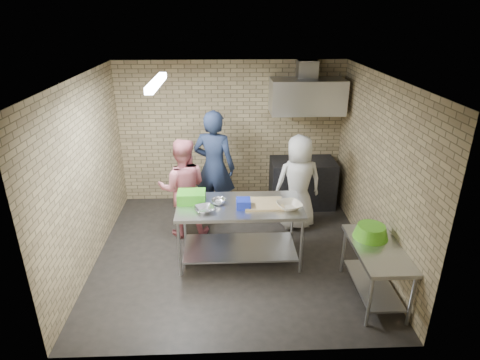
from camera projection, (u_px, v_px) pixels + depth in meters
name	position (u px, v px, depth m)	size (l,w,h in m)	color
floor	(234.00, 252.00, 6.32)	(4.20, 4.20, 0.00)	black
ceiling	(233.00, 77.00, 5.26)	(4.20, 4.20, 0.00)	black
back_wall	(231.00, 133.00, 7.63)	(4.20, 0.06, 2.70)	tan
front_wall	(239.00, 249.00, 3.95)	(4.20, 0.06, 2.70)	tan
left_wall	(86.00, 175.00, 5.71)	(0.06, 4.00, 2.70)	tan
right_wall	(377.00, 171.00, 5.87)	(0.06, 4.00, 2.70)	tan
prep_table	(240.00, 232.00, 6.01)	(1.82, 0.91, 0.91)	silver
side_counter	(374.00, 272.00, 5.23)	(0.60, 1.20, 0.75)	silver
stove	(302.00, 183.00, 7.71)	(1.20, 0.70, 0.90)	black
range_hood	(307.00, 96.00, 7.11)	(1.30, 0.60, 0.60)	silver
hood_duct	(307.00, 69.00, 7.07)	(0.35, 0.30, 0.30)	#A5A8AD
wall_shelf	(321.00, 104.00, 7.37)	(0.80, 0.20, 0.04)	#3F2B19
fluorescent_fixture	(157.00, 82.00, 5.25)	(0.10, 1.25, 0.08)	white
green_crate	(192.00, 197.00, 5.89)	(0.40, 0.30, 0.16)	green
blue_tub	(243.00, 204.00, 5.72)	(0.20, 0.20, 0.13)	#162AAB
cutting_board	(264.00, 204.00, 5.82)	(0.56, 0.42, 0.03)	#D6B27C
mixing_bowl_a	(204.00, 209.00, 5.62)	(0.28, 0.28, 0.07)	silver
mixing_bowl_b	(219.00, 201.00, 5.86)	(0.22, 0.22, 0.07)	silver
ceramic_bowl	(289.00, 206.00, 5.71)	(0.35, 0.35, 0.09)	beige
green_basin	(371.00, 231.00, 5.28)	(0.46, 0.46, 0.17)	#59C626
bottle_red	(308.00, 98.00, 7.31)	(0.07, 0.07, 0.18)	#B22619
bottle_green	(329.00, 99.00, 7.33)	(0.06, 0.06, 0.15)	green
man_navy	(214.00, 167.00, 6.94)	(0.73, 0.48, 2.01)	#141A32
woman_pink	(183.00, 188.00, 6.54)	(0.81, 0.63, 1.67)	#C76973
woman_white	(298.00, 183.00, 6.79)	(0.80, 0.52, 1.65)	white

